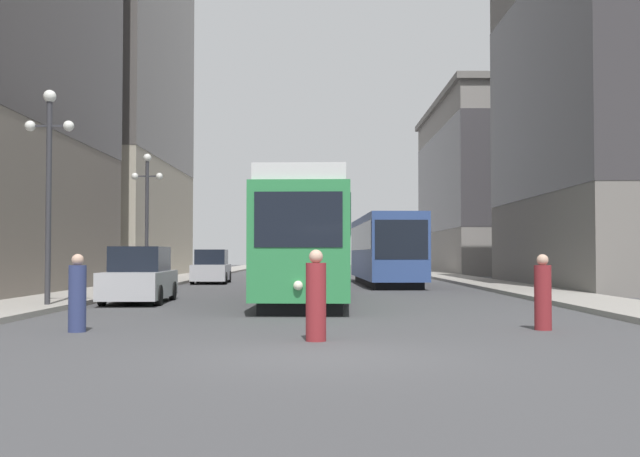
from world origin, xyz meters
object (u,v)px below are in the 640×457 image
(streetcar, at_px, (313,238))
(pedestrian_on_sidewalk, at_px, (546,295))
(lamp_post_left_far, at_px, (150,200))
(pedestrian_crossing_near, at_px, (81,296))
(transit_bus, at_px, (388,247))
(pedestrian_crossing_far, at_px, (319,298))
(lamp_post_left_near, at_px, (52,165))
(parked_car_left_near, at_px, (215,268))
(parked_car_left_mid, at_px, (143,277))

(streetcar, distance_m, pedestrian_on_sidewalk, 10.58)
(lamp_post_left_far, bearing_deg, pedestrian_crossing_near, -81.43)
(transit_bus, distance_m, pedestrian_crossing_far, 25.85)
(lamp_post_left_far, bearing_deg, lamp_post_left_near, -90.00)
(streetcar, bearing_deg, pedestrian_crossing_near, -113.44)
(parked_car_left_near, height_order, parked_car_left_mid, same)
(pedestrian_crossing_far, xyz_separation_m, lamp_post_left_near, (-7.67, 7.88, 3.35))
(lamp_post_left_far, bearing_deg, transit_bus, 25.39)
(parked_car_left_near, distance_m, pedestrian_crossing_far, 28.05)
(streetcar, relative_size, transit_bus, 0.97)
(transit_bus, distance_m, pedestrian_crossing_near, 25.38)
(parked_car_left_near, bearing_deg, parked_car_left_mid, -92.47)
(lamp_post_left_near, distance_m, lamp_post_left_far, 12.46)
(pedestrian_on_sidewalk, bearing_deg, streetcar, 162.00)
(pedestrian_crossing_near, relative_size, pedestrian_crossing_far, 0.95)
(pedestrian_crossing_near, xyz_separation_m, lamp_post_left_far, (-2.82, 18.71, 3.27))
(parked_car_left_near, bearing_deg, pedestrian_crossing_far, -80.59)
(transit_bus, distance_m, lamp_post_left_far, 12.44)
(transit_bus, height_order, pedestrian_on_sidewalk, transit_bus)
(parked_car_left_near, height_order, pedestrian_crossing_near, parked_car_left_near)
(streetcar, relative_size, parked_car_left_mid, 2.63)
(parked_car_left_mid, xyz_separation_m, pedestrian_crossing_near, (0.92, -9.35, -0.11))
(parked_car_left_near, xyz_separation_m, lamp_post_left_far, (-1.90, -7.12, 3.17))
(pedestrian_crossing_near, distance_m, pedestrian_crossing_far, 5.12)
(parked_car_left_near, distance_m, parked_car_left_mid, 16.48)
(pedestrian_crossing_near, relative_size, lamp_post_left_far, 0.27)
(pedestrian_on_sidewalk, distance_m, lamp_post_left_far, 22.34)
(parked_car_left_mid, height_order, pedestrian_on_sidewalk, parked_car_left_mid)
(streetcar, xyz_separation_m, lamp_post_left_near, (-7.43, -3.39, 2.03))
(streetcar, xyz_separation_m, pedestrian_crossing_near, (-4.61, -9.65, -1.36))
(pedestrian_on_sidewalk, bearing_deg, pedestrian_crossing_far, -112.89)
(streetcar, xyz_separation_m, lamp_post_left_far, (-7.43, 9.06, 1.91))
(transit_bus, xyz_separation_m, parked_car_left_mid, (-9.18, -14.62, -1.10))
(streetcar, xyz_separation_m, parked_car_left_near, (-5.53, 16.18, -1.26))
(transit_bus, bearing_deg, lamp_post_left_far, -156.22)
(pedestrian_crossing_far, bearing_deg, streetcar, -57.71)
(parked_car_left_near, distance_m, lamp_post_left_far, 8.02)
(streetcar, relative_size, lamp_post_left_near, 2.04)
(parked_car_left_near, bearing_deg, streetcar, -73.60)
(parked_car_left_near, bearing_deg, lamp_post_left_near, -98.01)
(parked_car_left_mid, bearing_deg, lamp_post_left_far, 99.03)
(streetcar, relative_size, pedestrian_crossing_near, 7.90)
(pedestrian_crossing_near, relative_size, lamp_post_left_near, 0.26)
(transit_bus, bearing_deg, pedestrian_crossing_far, -99.20)
(parked_car_left_mid, bearing_deg, pedestrian_crossing_near, -86.80)
(pedestrian_crossing_far, xyz_separation_m, pedestrian_on_sidewalk, (4.71, 2.03, -0.04))
(parked_car_left_mid, distance_m, pedestrian_crossing_far, 12.40)
(lamp_post_left_far, bearing_deg, parked_car_left_near, 75.06)
(pedestrian_crossing_near, height_order, lamp_post_left_near, lamp_post_left_near)
(streetcar, height_order, parked_car_left_near, streetcar)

